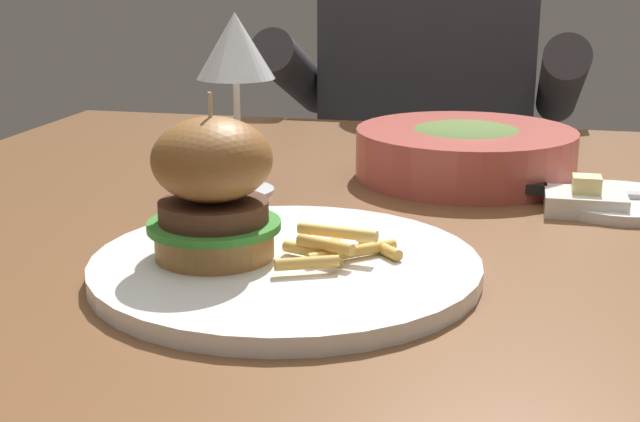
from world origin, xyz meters
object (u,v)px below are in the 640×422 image
soup_bowl (465,151)px  table_knife (567,191)px  main_plate (286,267)px  wine_glass (235,54)px  butter_dish (585,201)px  bread_plate (618,202)px  burger_sandwich (213,188)px  diner_person (426,192)px

soup_bowl → table_knife: bearing=-40.6°
main_plate → wine_glass: bearing=115.7°
butter_dish → soup_bowl: size_ratio=0.31×
wine_glass → bread_plate: (0.38, 0.03, -0.14)m
burger_sandwich → wine_glass: size_ratio=0.69×
soup_bowl → bread_plate: bearing=-29.8°
main_plate → table_knife: bearing=49.9°
main_plate → butter_dish: (0.23, 0.23, 0.00)m
main_plate → burger_sandwich: burger_sandwich is taller
wine_glass → main_plate: bearing=-64.3°
main_plate → butter_dish: bearing=44.7°
wine_glass → butter_dish: 0.37m
main_plate → bread_plate: main_plate is taller
bread_plate → table_knife: bearing=-177.8°
burger_sandwich → table_knife: 0.38m
main_plate → soup_bowl: bearing=72.2°
main_plate → bread_plate: (0.27, 0.26, -0.00)m
wine_glass → burger_sandwich: bearing=-76.4°
bread_plate → butter_dish: bearing=-139.3°
bread_plate → diner_person: bearing=110.4°
main_plate → soup_bowl: (0.11, 0.35, 0.02)m
wine_glass → table_knife: bearing=4.4°
burger_sandwich → soup_bowl: bearing=65.2°
bread_plate → soup_bowl: soup_bowl is taller
table_knife → butter_dish: butter_dish is taller
bread_plate → burger_sandwich: bearing=-140.1°
main_plate → butter_dish: butter_dish is taller
bread_plate → table_knife: (-0.05, -0.00, 0.01)m
burger_sandwich → table_knife: burger_sandwich is taller
butter_dish → main_plate: bearing=-135.3°
diner_person → main_plate: bearing=-90.6°
butter_dish → soup_bowl: 0.17m
main_plate → diner_person: 0.97m
butter_dish → diner_person: bearing=107.3°
butter_dish → soup_bowl: soup_bowl is taller
main_plate → wine_glass: wine_glass is taller
main_plate → bread_plate: bearing=44.2°
bread_plate → table_knife: 0.05m
burger_sandwich → wine_glass: 0.26m
main_plate → bread_plate: size_ratio=2.10×
diner_person → soup_bowl: bearing=-80.4°
butter_dish → diner_person: (-0.22, 0.72, -0.19)m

